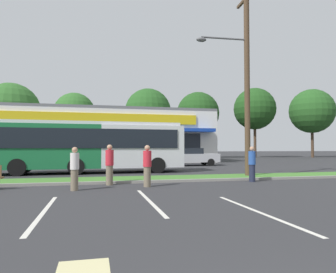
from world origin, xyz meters
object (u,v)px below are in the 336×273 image
Objects in this scene: car_1 at (5,158)px; car_3 at (82,157)px; pedestrian_near_bench at (75,169)px; pedestrian_by_pole at (147,166)px; city_bus at (91,145)px; car_2 at (191,157)px; pedestrian_far at (110,165)px; utility_pole at (245,75)px; pedestrian_mid at (252,164)px.

car_3 is (5.79, 0.65, 0.01)m from car_1.
pedestrian_near_bench is 2.92m from pedestrian_by_pole.
city_bus is at bearing 96.72° from car_3.
car_3 is (-9.52, 0.27, -0.00)m from car_2.
pedestrian_near_bench is 2.01m from pedestrian_far.
pedestrian_near_bench is (-8.73, -3.19, -4.79)m from utility_pole.
pedestrian_by_pole is 1.03× the size of pedestrian_mid.
pedestrian_near_bench is 0.94× the size of pedestrian_far.
utility_pole is 10.37m from city_bus.
pedestrian_mid is at bearing 137.63° from car_1.
city_bus is at bearing 113.54° from pedestrian_far.
utility_pole reaches higher than car_3.
car_3 is at bearing 178.37° from car_2.
utility_pole is 2.36× the size of car_1.
pedestrian_by_pole reaches higher than car_1.
car_3 is at bearing -23.01° from pedestrian_mid.
utility_pole is at bearing 143.44° from car_1.
pedestrian_by_pole is (2.88, 0.49, 0.04)m from pedestrian_near_bench.
pedestrian_mid is at bearing 121.64° from car_3.
utility_pole reaches higher than pedestrian_far.
pedestrian_near_bench is at bearing -12.56° from pedestrian_by_pole.
city_bus is 8.29m from pedestrian_near_bench.
pedestrian_near_bench is 8.19m from pedestrian_mid.
car_1 is at bearing 136.46° from city_bus.
car_3 is 14.65m from pedestrian_by_pole.
pedestrian_near_bench is at bearing 44.21° from pedestrian_mid.
utility_pole is 5.97× the size of pedestrian_far.
utility_pole is 8.92m from pedestrian_far.
car_3 is (-8.99, 11.61, -4.82)m from utility_pole.
car_2 is 13.32m from pedestrian_mid.
car_1 is 0.95× the size of car_2.
car_3 is 14.80m from pedestrian_near_bench.
car_1 is at bearing 136.65° from pedestrian_far.
car_1 is 14.69m from pedestrian_far.
car_1 is 2.58× the size of pedestrian_by_pole.
pedestrian_near_bench reaches higher than car_1.
car_3 is at bearing 113.30° from pedestrian_far.
car_1 is 16.31m from pedestrian_by_pole.
city_bus is at bearing -144.16° from car_2.
pedestrian_far is at bearing -121.12° from car_2.
pedestrian_far is (-6.71, 0.20, 0.04)m from pedestrian_mid.
pedestrian_far is (0.85, -6.75, -0.88)m from city_bus.
pedestrian_by_pole is (-5.86, -2.70, -4.75)m from utility_pole.
car_2 is at bearing 178.37° from car_3.
pedestrian_by_pole is 0.98× the size of pedestrian_far.
city_bus reaches higher than pedestrian_near_bench.
car_1 is 0.93× the size of car_3.
utility_pole is 10.46m from pedestrian_near_bench.
pedestrian_near_bench is at bearing -159.93° from utility_pole.
car_1 is at bearing 6.43° from car_3.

